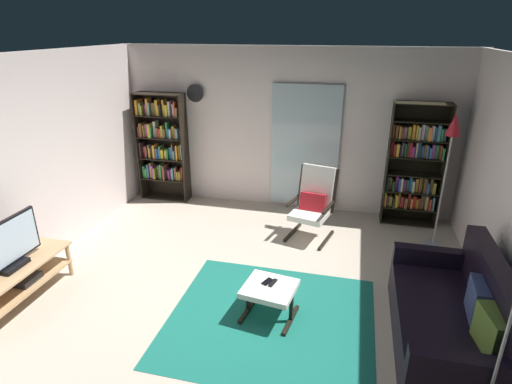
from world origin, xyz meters
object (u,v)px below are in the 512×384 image
at_px(tv_stand, 17,279).
at_px(lounge_armchair, 313,201).
at_px(bookshelf_near_sofa, 414,166).
at_px(wall_clock, 195,93).
at_px(floor_lamp_by_shelf, 451,141).
at_px(television, 7,247).
at_px(tv_remote, 273,283).
at_px(ottoman, 269,292).
at_px(bookshelf_near_tv, 162,143).
at_px(leather_sofa, 455,320).
at_px(cell_phone, 267,282).

xyz_separation_m(tv_stand, lounge_armchair, (2.97, 2.37, 0.24)).
relative_size(bookshelf_near_sofa, lounge_armchair, 1.83).
xyz_separation_m(bookshelf_near_sofa, wall_clock, (-3.50, 0.16, 0.92)).
bearing_deg(tv_stand, floor_lamp_by_shelf, 28.10).
xyz_separation_m(television, bookshelf_near_sofa, (4.36, 3.17, 0.22)).
distance_m(bookshelf_near_sofa, tv_remote, 3.18).
bearing_deg(ottoman, lounge_armchair, 83.47).
height_order(tv_remote, wall_clock, wall_clock).
distance_m(lounge_armchair, wall_clock, 2.65).
bearing_deg(tv_remote, lounge_armchair, 98.91).
xyz_separation_m(lounge_armchair, floor_lamp_by_shelf, (1.70, 0.12, 0.96)).
relative_size(television, bookshelf_near_tv, 0.46).
xyz_separation_m(tv_remote, wall_clock, (-1.90, 2.85, 1.46)).
bearing_deg(leather_sofa, tv_remote, 177.38).
height_order(leather_sofa, lounge_armchair, lounge_armchair).
bearing_deg(tv_remote, bookshelf_near_tv, 147.38).
bearing_deg(bookshelf_near_sofa, tv_remote, -120.66).
distance_m(bookshelf_near_sofa, lounge_armchair, 1.65).
height_order(tv_remote, floor_lamp_by_shelf, floor_lamp_by_shelf).
height_order(bookshelf_near_sofa, floor_lamp_by_shelf, bookshelf_near_sofa).
distance_m(floor_lamp_by_shelf, wall_clock, 3.91).
height_order(tv_stand, bookshelf_near_sofa, bookshelf_near_sofa).
relative_size(television, cell_phone, 6.06).
relative_size(tv_stand, leather_sofa, 0.75).
bearing_deg(television, tv_remote, 9.68).
relative_size(tv_stand, television, 1.57).
relative_size(bookshelf_near_tv, cell_phone, 13.23).
height_order(floor_lamp_by_shelf, wall_clock, wall_clock).
distance_m(bookshelf_near_tv, cell_phone, 3.70).
distance_m(ottoman, cell_phone, 0.10).
relative_size(tv_remote, wall_clock, 0.50).
xyz_separation_m(lounge_armchair, ottoman, (-0.23, -1.97, -0.22)).
relative_size(tv_remote, floor_lamp_by_shelf, 0.08).
relative_size(bookshelf_near_sofa, cell_phone, 13.37).
xyz_separation_m(bookshelf_near_sofa, cell_phone, (-1.66, -2.68, -0.54)).
distance_m(leather_sofa, tv_remote, 1.76).
xyz_separation_m(leather_sofa, tv_remote, (-1.75, 0.08, 0.08)).
bearing_deg(tv_remote, ottoman, -99.73).
relative_size(bookshelf_near_tv, bookshelf_near_sofa, 0.99).
bearing_deg(tv_stand, bookshelf_near_tv, 85.20).
bearing_deg(bookshelf_near_tv, wall_clock, 11.56).
xyz_separation_m(tv_stand, floor_lamp_by_shelf, (4.67, 2.49, 1.19)).
bearing_deg(ottoman, television, -171.31).
bearing_deg(television, floor_lamp_by_shelf, 28.25).
relative_size(tv_stand, bookshelf_near_tv, 0.72).
distance_m(bookshelf_near_sofa, leather_sofa, 2.84).
bearing_deg(bookshelf_near_tv, bookshelf_near_sofa, -0.53).
height_order(bookshelf_near_tv, leather_sofa, bookshelf_near_tv).
xyz_separation_m(television, leather_sofa, (4.52, 0.39, -0.39)).
bearing_deg(cell_phone, lounge_armchair, 106.34).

